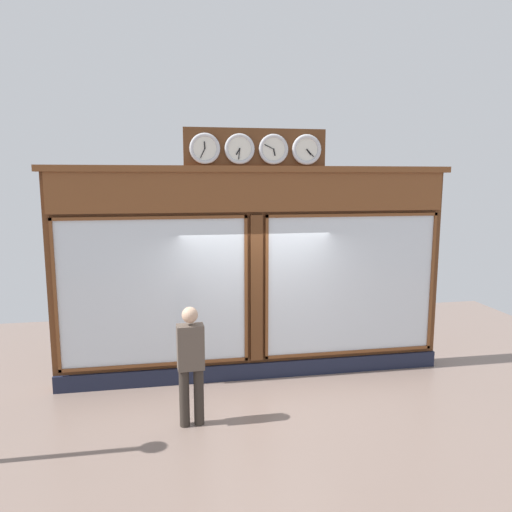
% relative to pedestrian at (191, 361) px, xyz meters
% --- Properties ---
extents(ground_plane, '(14.00, 14.00, 0.00)m').
position_rel_pedestrian_xyz_m(ground_plane, '(-1.16, 1.38, -0.93)').
color(ground_plane, '#7A665B').
extents(shop_facade, '(6.72, 0.42, 4.19)m').
position_rel_pedestrian_xyz_m(shop_facade, '(-1.16, -1.55, 0.91)').
color(shop_facade, '#5B3319').
rests_on(shop_facade, ground_plane).
extents(pedestrian, '(0.37, 0.24, 1.69)m').
position_rel_pedestrian_xyz_m(pedestrian, '(0.00, 0.00, 0.00)').
color(pedestrian, '#312A24').
rests_on(pedestrian, ground_plane).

